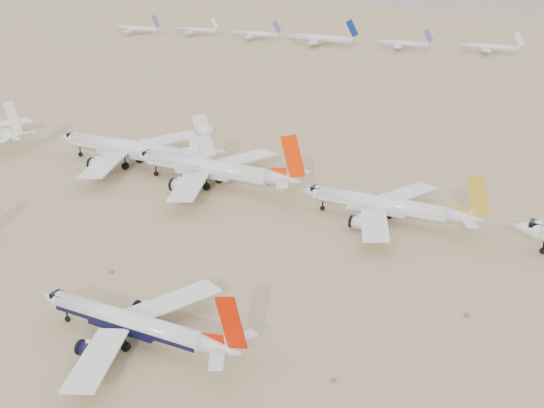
# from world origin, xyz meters

# --- Properties ---
(ground) EXTENTS (7000.00, 7000.00, 0.00)m
(ground) POSITION_xyz_m (0.00, 0.00, 0.00)
(ground) COLOR #998359
(ground) RESTS_ON ground
(main_airliner) EXTENTS (39.79, 38.87, 14.04)m
(main_airliner) POSITION_xyz_m (-8.94, -4.29, 3.86)
(main_airliner) COLOR silver
(main_airliner) RESTS_ON ground
(row2_gold_tail) EXTENTS (43.69, 42.73, 15.56)m
(row2_gold_tail) POSITION_xyz_m (11.17, 66.22, 4.35)
(row2_gold_tail) COLOR silver
(row2_gold_tail) RESTS_ON ground
(row2_orange_tail) EXTENTS (50.98, 49.87, 18.18)m
(row2_orange_tail) POSITION_xyz_m (-39.44, 68.44, 5.10)
(row2_orange_tail) COLOR silver
(row2_orange_tail) RESTS_ON ground
(row2_white_trijet) EXTENTS (54.28, 53.04, 19.23)m
(row2_white_trijet) POSITION_xyz_m (-69.96, 72.65, 5.57)
(row2_white_trijet) COLOR silver
(row2_white_trijet) RESTS_ON ground
(distant_storage_row) EXTENTS (530.87, 62.93, 15.21)m
(distant_storage_row) POSITION_xyz_m (-2.15, 331.27, 4.38)
(distant_storage_row) COLOR silver
(distant_storage_row) RESTS_ON ground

